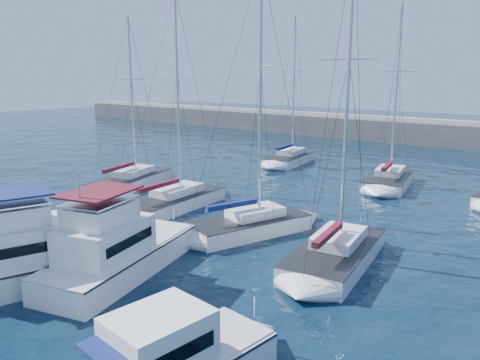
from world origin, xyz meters
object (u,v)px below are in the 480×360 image
Objects in this scene: motor_yacht_port_inner at (37,257)px; sailboat_back_a at (289,158)px; sailboat_mid_c at (250,225)px; sailboat_mid_d at (335,254)px; motor_yacht_stbd_inner at (116,253)px; sailboat_mid_b at (173,201)px; sailboat_mid_a at (130,181)px; sailboat_back_b at (389,180)px.

motor_yacht_port_inner is 0.61× the size of sailboat_back_a.
sailboat_mid_d is at bearing 8.99° from sailboat_mid_c.
motor_yacht_stbd_inner is 11.38m from sailboat_mid_b.
motor_yacht_port_inner is 0.61× the size of sailboat_mid_c.
sailboat_mid_a is 0.95× the size of sailboat_mid_b.
sailboat_back_a is (-3.48, 19.78, 0.01)m from sailboat_mid_b.
sailboat_mid_b is at bearing -90.12° from sailboat_back_a.
sailboat_mid_a is (-14.12, 11.55, -0.62)m from motor_yacht_stbd_inner.
motor_yacht_port_inner is at bearing -67.37° from sailboat_mid_a.
sailboat_mid_c is at bearing 161.15° from sailboat_mid_d.
sailboat_back_b is (2.49, 25.73, -0.60)m from motor_yacht_stbd_inner.
sailboat_mid_b is 0.94× the size of sailboat_mid_d.
sailboat_back_b is at bearing 97.16° from motor_yacht_port_inner.
sailboat_back_b is at bearing 23.22° from sailboat_mid_a.
sailboat_mid_a is at bearing 146.58° from motor_yacht_port_inner.
sailboat_mid_c is (15.17, -2.89, 0.03)m from sailboat_mid_a.
motor_yacht_stbd_inner is at bearing -61.97° from sailboat_mid_b.
sailboat_mid_b is 0.96× the size of sailboat_mid_c.
sailboat_back_b is at bearing 55.07° from sailboat_mid_b.
sailboat_back_b is (1.44, 17.07, -0.02)m from sailboat_mid_c.
sailboat_mid_a is 0.89× the size of sailboat_mid_d.
sailboat_back_b reaches higher than motor_yacht_stbd_inner.
sailboat_back_a is (-17.11, 21.40, -0.00)m from sailboat_mid_d.
sailboat_mid_d reaches higher than sailboat_mid_c.
motor_yacht_port_inner is at bearing -142.94° from sailboat_mid_d.
sailboat_back_a is at bearing 151.49° from sailboat_back_b.
sailboat_mid_d reaches higher than motor_yacht_port_inner.
sailboat_back_a is (-10.95, 20.50, -0.01)m from sailboat_mid_c.
motor_yacht_stbd_inner is at bearing -79.66° from sailboat_mid_c.
sailboat_back_b is (12.39, -3.43, -0.01)m from sailboat_back_a.
sailboat_mid_b is at bearing 125.75° from motor_yacht_port_inner.
sailboat_mid_d is 1.04× the size of sailboat_back_b.
sailboat_mid_c is at bearing 65.92° from motor_yacht_stbd_inner.
sailboat_mid_d is at bearing -61.45° from sailboat_back_a.
sailboat_mid_b is (7.70, -2.17, 0.01)m from sailboat_mid_a.
motor_yacht_stbd_inner is 25.86m from sailboat_back_b.
sailboat_mid_b is 0.98× the size of sailboat_back_b.
sailboat_back_a is at bearing 118.07° from sailboat_mid_d.
sailboat_mid_a reaches higher than motor_yacht_port_inner.
motor_yacht_port_inner is at bearing -112.54° from sailboat_back_b.
sailboat_back_b reaches higher than sailboat_mid_b.
motor_yacht_stbd_inner is 0.66× the size of sailboat_mid_a.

